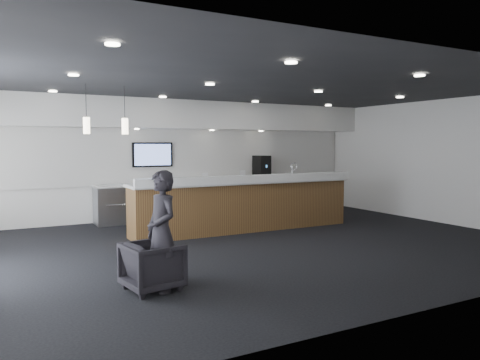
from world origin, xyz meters
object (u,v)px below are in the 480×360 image
service_counter (245,205)px  armchair (153,266)px  lounge_guest (162,231)px  coffee_machine (262,167)px

service_counter → armchair: service_counter is taller
service_counter → armchair: bearing=-134.5°
lounge_guest → service_counter: bearing=129.5°
armchair → lounge_guest: (0.10, -0.09, 0.47)m
armchair → lounge_guest: size_ratio=0.45×
armchair → service_counter: bearing=-53.1°
service_counter → lounge_guest: lounge_guest is taller
coffee_machine → armchair: bearing=-138.9°
service_counter → lounge_guest: (-3.05, -3.26, 0.21)m
service_counter → coffee_machine: bearing=51.7°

